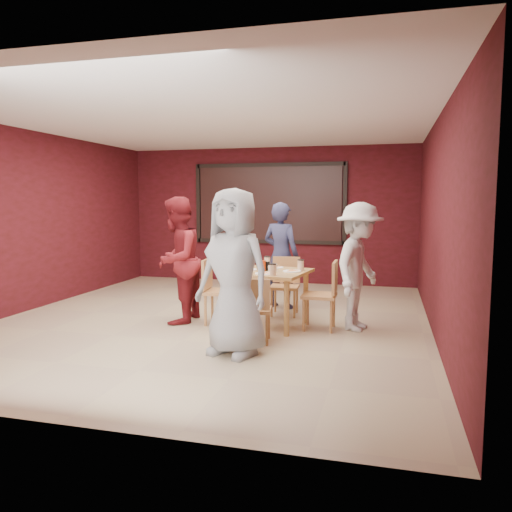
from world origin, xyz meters
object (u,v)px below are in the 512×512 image
(dining_table, at_px, (270,278))
(diner_left, at_px, (177,260))
(chair_front, at_px, (254,306))
(diner_front, at_px, (234,272))
(diner_right, at_px, (359,267))
(chair_right, at_px, (325,291))
(diner_back, at_px, (281,255))
(chair_left, at_px, (216,287))
(chair_back, at_px, (285,282))

(dining_table, height_order, diner_left, diner_left)
(dining_table, bearing_deg, chair_front, -89.03)
(diner_front, bearing_deg, diner_right, 66.58)
(chair_front, relative_size, diner_front, 0.43)
(chair_right, height_order, diner_back, diner_back)
(diner_right, bearing_deg, diner_left, 111.00)
(chair_left, xyz_separation_m, diner_back, (0.66, 1.26, 0.33))
(diner_right, bearing_deg, diner_front, 154.19)
(chair_back, distance_m, diner_front, 2.15)
(diner_front, distance_m, diner_right, 1.93)
(diner_left, bearing_deg, dining_table, 93.12)
(diner_back, bearing_deg, chair_left, 80.97)
(diner_back, distance_m, diner_left, 1.79)
(diner_front, relative_size, diner_left, 1.05)
(chair_back, height_order, diner_back, diner_back)
(dining_table, relative_size, chair_front, 1.39)
(chair_left, bearing_deg, diner_back, 62.37)
(chair_right, bearing_deg, chair_left, -177.73)
(chair_left, relative_size, diner_left, 0.51)
(dining_table, xyz_separation_m, diner_front, (-0.10, -1.31, 0.25))
(chair_left, height_order, chair_right, chair_right)
(chair_front, distance_m, diner_front, 0.67)
(chair_right, height_order, diner_right, diner_right)
(dining_table, height_order, chair_back, dining_table)
(dining_table, xyz_separation_m, chair_front, (0.01, -0.85, -0.22))
(chair_back, distance_m, diner_left, 1.68)
(chair_right, xyz_separation_m, diner_back, (-0.86, 1.20, 0.32))
(chair_back, xyz_separation_m, chair_right, (0.69, -0.77, 0.03))
(diner_back, bearing_deg, chair_front, 111.86)
(chair_back, height_order, diner_right, diner_right)
(chair_back, distance_m, chair_left, 1.16)
(dining_table, bearing_deg, chair_left, -177.11)
(dining_table, distance_m, chair_back, 0.81)
(chair_back, xyz_separation_m, chair_left, (-0.82, -0.83, 0.03))
(chair_back, bearing_deg, diner_back, 110.32)
(chair_front, height_order, diner_right, diner_right)
(chair_front, height_order, chair_back, chair_back)
(dining_table, relative_size, diner_left, 0.63)
(chair_right, relative_size, diner_right, 0.54)
(chair_back, height_order, diner_left, diner_left)
(chair_front, bearing_deg, chair_back, 88.50)
(chair_front, height_order, chair_right, chair_right)
(diner_left, xyz_separation_m, diner_right, (2.48, 0.24, -0.04))
(chair_right, distance_m, diner_back, 1.51)
(chair_left, bearing_deg, diner_left, -173.39)
(chair_front, distance_m, chair_left, 1.13)
(diner_front, height_order, diner_left, diner_front)
(diner_left, distance_m, diner_right, 2.50)
(dining_table, bearing_deg, diner_left, -175.56)
(chair_left, distance_m, diner_left, 0.66)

